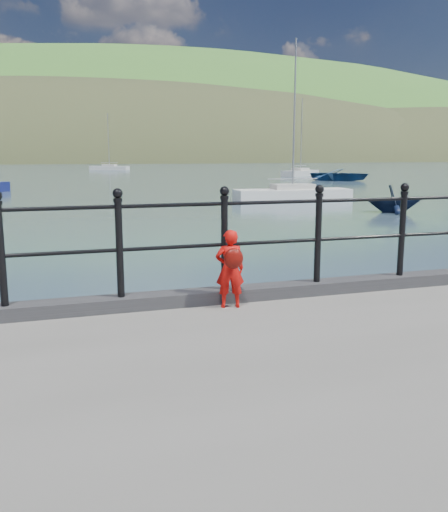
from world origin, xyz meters
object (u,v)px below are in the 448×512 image
object	(u,v)px
launch_navy	(393,199)
railing	(173,234)
sailboat_near	(292,195)
launch_blue	(340,175)
sailboat_deep	(109,168)
child	(230,268)
sailboat_far	(300,173)

from	to	relation	value
launch_navy	railing	bearing A→B (deg)	167.00
sailboat_near	railing	bearing A→B (deg)	-114.04
railing	launch_navy	bearing A→B (deg)	48.75
launch_blue	sailboat_deep	xyz separation A→B (m)	(-18.88, 45.30, -0.28)
sailboat_deep	child	bearing A→B (deg)	-67.74
child	launch_blue	world-z (taller)	child
launch_blue	launch_navy	xyz separation A→B (m)	(-13.33, -28.54, 0.03)
launch_navy	sailboat_near	size ratio (longest dim) A/B	0.26
launch_navy	sailboat_deep	distance (m)	74.05
sailboat_near	launch_blue	bearing A→B (deg)	58.20
railing	sailboat_deep	distance (m)	90.14
child	sailboat_near	distance (m)	26.13
railing	launch_navy	xyz separation A→B (m)	(13.94, 15.90, -1.18)
sailboat_near	launch_navy	bearing A→B (deg)	-72.30
launch_navy	sailboat_deep	xyz separation A→B (m)	(-5.55, 73.84, -0.30)
launch_blue	sailboat_deep	size ratio (longest dim) A/B	0.62
sailboat_near	child	bearing A→B (deg)	-112.64
launch_blue	sailboat_near	bearing A→B (deg)	-169.85
railing	sailboat_near	distance (m)	26.16
launch_blue	sailboat_deep	distance (m)	49.08
sailboat_far	sailboat_near	bearing A→B (deg)	-153.59
railing	launch_blue	xyz separation A→B (m)	(27.27, 44.44, -1.21)
launch_navy	sailboat_far	xyz separation A→B (m)	(14.79, 40.99, -0.30)
child	sailboat_deep	size ratio (longest dim) A/B	0.09
sailboat_deep	sailboat_far	world-z (taller)	sailboat_deep
launch_blue	railing	bearing A→B (deg)	-165.97
sailboat_far	sailboat_near	world-z (taller)	sailboat_far
child	sailboat_near	xyz separation A→B (m)	(11.55, 23.41, -1.11)
child	launch_blue	bearing A→B (deg)	-110.28
child	launch_navy	bearing A→B (deg)	-119.00
launch_blue	child	bearing A→B (deg)	-165.27
railing	sailboat_near	xyz separation A→B (m)	(12.13, 23.14, -1.48)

